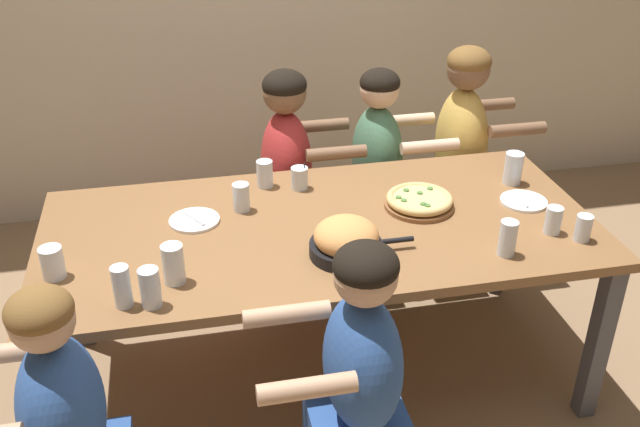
{
  "coord_description": "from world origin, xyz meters",
  "views": [
    {
      "loc": [
        -0.49,
        -2.35,
        2.15
      ],
      "look_at": [
        0.0,
        0.0,
        0.81
      ],
      "focal_mm": 40.0,
      "sensor_mm": 36.0,
      "label": 1
    }
  ],
  "objects_px": {
    "drinking_glass_d": "(265,175)",
    "drinking_glass_i": "(513,170)",
    "drinking_glass_a": "(553,222)",
    "diner_far_midright": "(376,187)",
    "drinking_glass_g": "(583,230)",
    "pizza_board_main": "(419,201)",
    "cocktail_glass_blue": "(299,179)",
    "drinking_glass_c": "(53,264)",
    "drinking_glass_h": "(174,266)",
    "diner_near_center": "(360,405)",
    "drinking_glass_b": "(150,288)",
    "skillet_bowl": "(346,240)",
    "empty_plate_b": "(524,201)",
    "empty_plate_a": "(194,220)",
    "drinking_glass_j": "(507,240)",
    "diner_far_center": "(288,192)",
    "drinking_glass_f": "(122,289)",
    "drinking_glass_e": "(241,199)",
    "diner_far_right": "(459,170)"
  },
  "relations": [
    {
      "from": "empty_plate_b",
      "to": "diner_far_center",
      "type": "height_order",
      "value": "diner_far_center"
    },
    {
      "from": "drinking_glass_g",
      "to": "diner_near_center",
      "type": "bearing_deg",
      "value": -156.76
    },
    {
      "from": "drinking_glass_b",
      "to": "drinking_glass_g",
      "type": "distance_m",
      "value": 1.58
    },
    {
      "from": "cocktail_glass_blue",
      "to": "drinking_glass_j",
      "type": "bearing_deg",
      "value": -46.54
    },
    {
      "from": "empty_plate_a",
      "to": "drinking_glass_g",
      "type": "bearing_deg",
      "value": -17.2
    },
    {
      "from": "drinking_glass_j",
      "to": "diner_far_midright",
      "type": "height_order",
      "value": "diner_far_midright"
    },
    {
      "from": "drinking_glass_a",
      "to": "drinking_glass_b",
      "type": "xyz_separation_m",
      "value": [
        -1.5,
        -0.16,
        0.02
      ]
    },
    {
      "from": "empty_plate_b",
      "to": "drinking_glass_g",
      "type": "distance_m",
      "value": 0.33
    },
    {
      "from": "drinking_glass_b",
      "to": "drinking_glass_a",
      "type": "bearing_deg",
      "value": 6.15
    },
    {
      "from": "drinking_glass_c",
      "to": "diner_near_center",
      "type": "xyz_separation_m",
      "value": [
        0.95,
        -0.56,
        -0.31
      ]
    },
    {
      "from": "drinking_glass_b",
      "to": "drinking_glass_e",
      "type": "bearing_deg",
      "value": 58.51
    },
    {
      "from": "drinking_glass_g",
      "to": "diner_near_center",
      "type": "distance_m",
      "value": 1.09
    },
    {
      "from": "drinking_glass_e",
      "to": "drinking_glass_b",
      "type": "bearing_deg",
      "value": -121.49
    },
    {
      "from": "drinking_glass_a",
      "to": "diner_far_midright",
      "type": "distance_m",
      "value": 1.09
    },
    {
      "from": "drinking_glass_f",
      "to": "diner_near_center",
      "type": "height_order",
      "value": "diner_near_center"
    },
    {
      "from": "drinking_glass_f",
      "to": "drinking_glass_h",
      "type": "xyz_separation_m",
      "value": [
        0.17,
        0.1,
        -0.0
      ]
    },
    {
      "from": "drinking_glass_g",
      "to": "drinking_glass_c",
      "type": "bearing_deg",
      "value": 175.51
    },
    {
      "from": "skillet_bowl",
      "to": "diner_far_center",
      "type": "relative_size",
      "value": 0.34
    },
    {
      "from": "drinking_glass_c",
      "to": "empty_plate_b",
      "type": "bearing_deg",
      "value": 5.3
    },
    {
      "from": "skillet_bowl",
      "to": "diner_far_center",
      "type": "bearing_deg",
      "value": 93.45
    },
    {
      "from": "drinking_glass_j",
      "to": "drinking_glass_a",
      "type": "bearing_deg",
      "value": 24.5
    },
    {
      "from": "skillet_bowl",
      "to": "cocktail_glass_blue",
      "type": "relative_size",
      "value": 3.23
    },
    {
      "from": "drinking_glass_j",
      "to": "drinking_glass_d",
      "type": "bearing_deg",
      "value": 137.14
    },
    {
      "from": "pizza_board_main",
      "to": "cocktail_glass_blue",
      "type": "relative_size",
      "value": 2.36
    },
    {
      "from": "drinking_glass_i",
      "to": "drinking_glass_g",
      "type": "bearing_deg",
      "value": -84.43
    },
    {
      "from": "drinking_glass_h",
      "to": "drinking_glass_j",
      "type": "bearing_deg",
      "value": -3.36
    },
    {
      "from": "drinking_glass_f",
      "to": "drinking_glass_b",
      "type": "bearing_deg",
      "value": -12.3
    },
    {
      "from": "drinking_glass_g",
      "to": "drinking_glass_j",
      "type": "xyz_separation_m",
      "value": [
        -0.32,
        -0.04,
        0.01
      ]
    },
    {
      "from": "empty_plate_a",
      "to": "diner_far_midright",
      "type": "xyz_separation_m",
      "value": [
        0.92,
        0.6,
        -0.25
      ]
    },
    {
      "from": "drinking_glass_g",
      "to": "drinking_glass_h",
      "type": "bearing_deg",
      "value": 178.7
    },
    {
      "from": "drinking_glass_a",
      "to": "diner_far_midright",
      "type": "xyz_separation_m",
      "value": [
        -0.41,
        0.97,
        -0.29
      ]
    },
    {
      "from": "drinking_glass_b",
      "to": "diner_far_center",
      "type": "relative_size",
      "value": 0.12
    },
    {
      "from": "skillet_bowl",
      "to": "diner_far_center",
      "type": "xyz_separation_m",
      "value": [
        -0.06,
        0.96,
        -0.28
      ]
    },
    {
      "from": "empty_plate_a",
      "to": "diner_near_center",
      "type": "xyz_separation_m",
      "value": [
        0.46,
        -0.85,
        -0.26
      ]
    },
    {
      "from": "drinking_glass_i",
      "to": "drinking_glass_h",
      "type": "bearing_deg",
      "value": -162.27
    },
    {
      "from": "empty_plate_b",
      "to": "drinking_glass_b",
      "type": "distance_m",
      "value": 1.56
    },
    {
      "from": "drinking_glass_g",
      "to": "drinking_glass_i",
      "type": "distance_m",
      "value": 0.5
    },
    {
      "from": "drinking_glass_d",
      "to": "drinking_glass_i",
      "type": "xyz_separation_m",
      "value": [
        1.05,
        -0.19,
        0.01
      ]
    },
    {
      "from": "drinking_glass_a",
      "to": "drinking_glass_c",
      "type": "bearing_deg",
      "value": 177.6
    },
    {
      "from": "cocktail_glass_blue",
      "to": "drinking_glass_i",
      "type": "xyz_separation_m",
      "value": [
        0.91,
        -0.14,
        0.02
      ]
    },
    {
      "from": "skillet_bowl",
      "to": "empty_plate_b",
      "type": "relative_size",
      "value": 2.03
    },
    {
      "from": "drinking_glass_a",
      "to": "drinking_glass_g",
      "type": "xyz_separation_m",
      "value": [
        0.08,
        -0.07,
        -0.0
      ]
    },
    {
      "from": "drinking_glass_f",
      "to": "drinking_glass_i",
      "type": "xyz_separation_m",
      "value": [
        1.62,
        0.57,
        -0.0
      ]
    },
    {
      "from": "drinking_glass_a",
      "to": "drinking_glass_h",
      "type": "bearing_deg",
      "value": -178.42
    },
    {
      "from": "empty_plate_b",
      "to": "diner_near_center",
      "type": "distance_m",
      "value": 1.18
    },
    {
      "from": "skillet_bowl",
      "to": "drinking_glass_g",
      "type": "xyz_separation_m",
      "value": [
        0.89,
        -0.08,
        -0.02
      ]
    },
    {
      "from": "diner_far_right",
      "to": "skillet_bowl",
      "type": "bearing_deg",
      "value": -40.93
    },
    {
      "from": "skillet_bowl",
      "to": "empty_plate_b",
      "type": "height_order",
      "value": "skillet_bowl"
    },
    {
      "from": "drinking_glass_c",
      "to": "diner_near_center",
      "type": "distance_m",
      "value": 1.14
    },
    {
      "from": "diner_far_midright",
      "to": "drinking_glass_h",
      "type": "bearing_deg",
      "value": -45.08
    }
  ]
}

